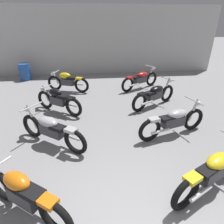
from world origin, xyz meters
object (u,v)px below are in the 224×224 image
at_px(motorcycle_right_row_0, 214,171).
at_px(motorcycle_left_row_3, 67,81).
at_px(motorcycle_right_row_1, 174,121).
at_px(motorcycle_right_row_3, 140,79).
at_px(motorcycle_right_row_2, 155,95).
at_px(motorcycle_left_row_2, 58,100).
at_px(motorcycle_left_row_0, 24,194).
at_px(oil_drum, 25,72).
at_px(motorcycle_left_row_1, 51,129).

bearing_deg(motorcycle_right_row_0, motorcycle_left_row_3, 119.43).
xyz_separation_m(motorcycle_right_row_1, motorcycle_right_row_3, (0.02, 3.88, 0.00)).
distance_m(motorcycle_right_row_0, motorcycle_right_row_2, 3.83).
bearing_deg(motorcycle_left_row_2, motorcycle_right_row_3, 31.54).
bearing_deg(motorcycle_left_row_0, motorcycle_left_row_3, 89.21).
bearing_deg(oil_drum, motorcycle_left_row_2, -60.65).
bearing_deg(motorcycle_left_row_1, motorcycle_right_row_3, 50.50).
bearing_deg(oil_drum, motorcycle_right_row_3, -19.42).
height_order(motorcycle_left_row_2, oil_drum, motorcycle_left_row_2).
height_order(motorcycle_left_row_1, oil_drum, motorcycle_left_row_1).
relative_size(motorcycle_right_row_0, motorcycle_right_row_2, 1.04).
bearing_deg(motorcycle_left_row_1, motorcycle_left_row_0, -92.48).
relative_size(motorcycle_left_row_0, motorcycle_left_row_1, 0.92).
bearing_deg(motorcycle_left_row_1, oil_drum, 111.85).
relative_size(motorcycle_right_row_0, motorcycle_right_row_3, 1.03).
height_order(motorcycle_right_row_0, motorcycle_right_row_3, same).
bearing_deg(motorcycle_left_row_2, oil_drum, 119.35).
bearing_deg(motorcycle_right_row_2, motorcycle_left_row_1, -148.60).
bearing_deg(motorcycle_right_row_1, motorcycle_left_row_1, -178.27).
distance_m(motorcycle_right_row_2, oil_drum, 6.96).
relative_size(motorcycle_left_row_2, motorcycle_left_row_3, 0.89).
xyz_separation_m(motorcycle_left_row_1, motorcycle_left_row_3, (-0.00, 3.98, 0.01)).
relative_size(motorcycle_left_row_1, motorcycle_right_row_0, 0.92).
height_order(motorcycle_left_row_0, motorcycle_right_row_0, motorcycle_right_row_0).
bearing_deg(motorcycle_right_row_2, motorcycle_right_row_3, 91.48).
xyz_separation_m(motorcycle_left_row_3, motorcycle_right_row_0, (3.26, -5.77, -0.01)).
bearing_deg(motorcycle_left_row_0, motorcycle_right_row_1, 31.70).
relative_size(motorcycle_left_row_3, motorcycle_right_row_3, 0.97).
height_order(motorcycle_left_row_1, motorcycle_right_row_2, same).
xyz_separation_m(motorcycle_left_row_0, motorcycle_left_row_2, (-0.02, 3.87, 0.00)).
relative_size(motorcycle_left_row_3, motorcycle_right_row_2, 0.98).
bearing_deg(motorcycle_left_row_0, motorcycle_right_row_3, 60.50).
bearing_deg(motorcycle_left_row_3, motorcycle_left_row_0, -90.79).
height_order(motorcycle_right_row_3, oil_drum, motorcycle_right_row_3).
bearing_deg(motorcycle_right_row_0, motorcycle_left_row_0, -177.05).
xyz_separation_m(motorcycle_right_row_1, oil_drum, (-5.66, 5.89, -0.03)).
bearing_deg(motorcycle_right_row_2, motorcycle_left_row_0, -130.49).
bearing_deg(motorcycle_right_row_3, motorcycle_right_row_2, -88.52).
distance_m(motorcycle_left_row_1, motorcycle_left_row_2, 1.91).
height_order(motorcycle_right_row_2, oil_drum, motorcycle_right_row_2).
bearing_deg(motorcycle_left_row_3, motorcycle_left_row_2, -92.80).
bearing_deg(motorcycle_right_row_1, motorcycle_left_row_2, 151.81).
distance_m(motorcycle_left_row_3, motorcycle_right_row_3, 3.29).
distance_m(motorcycle_right_row_1, motorcycle_right_row_3, 3.88).
bearing_deg(motorcycle_right_row_2, oil_drum, 145.42).
bearing_deg(motorcycle_left_row_0, motorcycle_right_row_0, 2.95).
bearing_deg(oil_drum, motorcycle_right_row_2, -34.58).
relative_size(motorcycle_left_row_0, motorcycle_right_row_0, 0.85).
bearing_deg(motorcycle_right_row_1, motorcycle_right_row_2, 87.95).
relative_size(motorcycle_right_row_1, motorcycle_right_row_3, 1.09).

